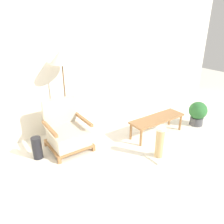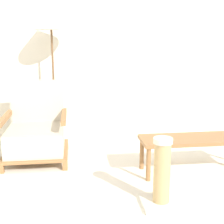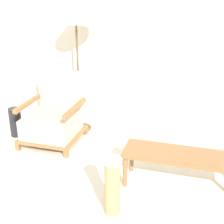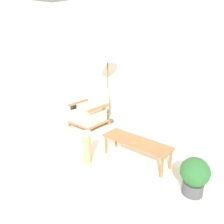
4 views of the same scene
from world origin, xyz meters
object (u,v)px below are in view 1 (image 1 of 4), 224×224
coffee_table (157,120)px  vase (37,148)px  scratching_post (159,146)px  armchair (67,133)px  floor_lamp (62,61)px  potted_plant (198,113)px

coffee_table → vase: bearing=165.8°
coffee_table → scratching_post: 0.79m
armchair → coffee_table: bearing=-19.1°
coffee_table → scratching_post: size_ratio=2.06×
floor_lamp → armchair: bearing=-114.8°
floor_lamp → vase: 1.50m
scratching_post → armchair: bearing=133.5°
potted_plant → scratching_post: scratching_post is taller
armchair → vase: bearing=-178.4°
armchair → vase: (-0.54, -0.01, -0.11)m
armchair → scratching_post: size_ratio=1.51×
vase → potted_plant: (3.15, -0.73, 0.09)m
armchair → scratching_post: (1.08, -1.14, -0.06)m
armchair → coffee_table: size_ratio=0.73×
vase → potted_plant: potted_plant is taller
armchair → scratching_post: armchair is taller
armchair → potted_plant: bearing=-15.9°
floor_lamp → coffee_table: bearing=-33.9°
vase → scratching_post: size_ratio=0.68×
floor_lamp → vase: floor_lamp is taller
armchair → coffee_table: 1.71m
floor_lamp → potted_plant: floor_lamp is taller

